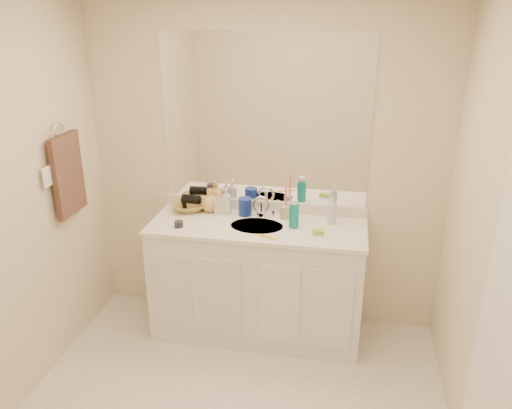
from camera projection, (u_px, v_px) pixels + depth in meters
The scene contains 26 objects.
wall_back at pixel (264, 169), 3.63m from camera, with size 2.60×0.02×2.40m, color beige.
wall_right at pixel (502, 272), 2.22m from camera, with size 0.02×2.60×2.40m, color beige.
vanity_cabinet at pixel (257, 281), 3.66m from camera, with size 1.50×0.55×0.85m, color white.
countertop at pixel (257, 226), 3.50m from camera, with size 1.52×0.57×0.03m, color white.
backsplash at pixel (264, 206), 3.72m from camera, with size 1.52×0.03×0.08m, color silver.
sink_basin at pixel (257, 227), 3.48m from camera, with size 0.37×0.37×0.02m, color beige.
faucet at pixel (261, 209), 3.62m from camera, with size 0.02×0.02×0.11m, color silver.
mirror at pixel (264, 121), 3.49m from camera, with size 1.48×0.01×1.20m, color white.
blue_mug at pixel (245, 207), 3.63m from camera, with size 0.10×0.10×0.13m, color navy.
tan_cup at pixel (284, 212), 3.59m from camera, with size 0.07×0.07×0.09m, color tan.
toothbrush at pixel (286, 199), 3.55m from camera, with size 0.01×0.01×0.20m, color #ED3E7D.
mouthwash_bottle at pixel (294, 216), 3.43m from camera, with size 0.07×0.07×0.16m, color #0A8280.
clear_pump_bottle at pixel (332, 214), 3.49m from camera, with size 0.05×0.05×0.14m, color silver.
soap_dish at pixel (318, 234), 3.33m from camera, with size 0.09×0.07×0.01m, color white.
green_soap at pixel (318, 232), 3.32m from camera, with size 0.07×0.05×0.03m, color #8DB82C.
orange_comb at pixel (268, 237), 3.29m from camera, with size 0.14×0.03×0.01m, color gold.
dark_jar at pixel (179, 224), 3.45m from camera, with size 0.06×0.06×0.04m, color black.
soap_bottle_white at pixel (227, 201), 3.66m from camera, with size 0.07×0.07×0.19m, color silver.
soap_bottle_cream at pixel (219, 202), 3.66m from camera, with size 0.08×0.08×0.17m, color beige.
soap_bottle_yellow at pixel (210, 200), 3.70m from camera, with size 0.14×0.14×0.18m, color tan.
wicker_basket at pixel (189, 206), 3.74m from camera, with size 0.24×0.24×0.06m, color #A28441.
hair_dryer at pixel (191, 199), 3.71m from camera, with size 0.07×0.07×0.14m, color black.
towel_ring at pixel (59, 131), 3.24m from camera, with size 0.11×0.11×0.01m, color silver.
hand_towel at pixel (68, 175), 3.35m from camera, with size 0.04×0.32×0.55m, color #33221B.
switch_plate at pixel (47, 177), 3.15m from camera, with size 0.01×0.09×0.13m, color white.
door at pixel (509, 351), 2.02m from camera, with size 0.02×0.82×2.00m, color white.
Camera 1 is at (0.59, -2.12, 2.29)m, focal length 35.00 mm.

